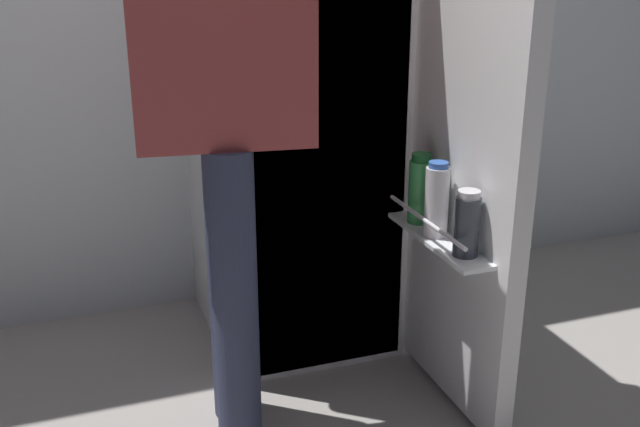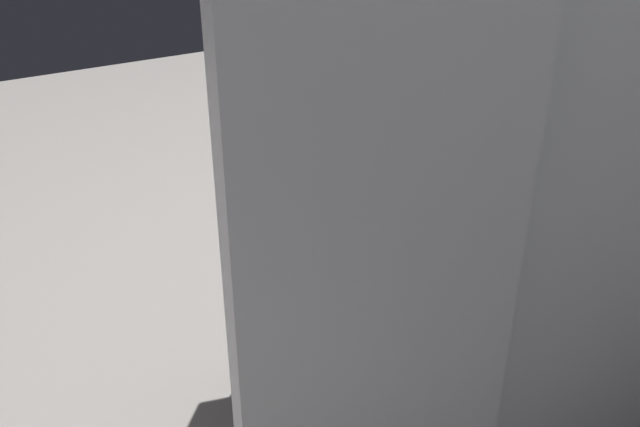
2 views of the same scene
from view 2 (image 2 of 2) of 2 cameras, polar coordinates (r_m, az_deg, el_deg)
refrigerator at (r=1.87m, az=15.72°, el=6.56°), size 0.64×1.22×1.67m
person at (r=1.84m, az=-2.51°, el=13.83°), size 0.56×0.79×1.69m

